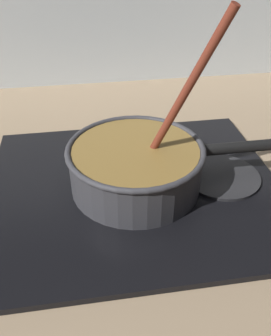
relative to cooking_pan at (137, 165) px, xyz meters
The scene contains 5 objects.
ground 0.24m from the cooking_pan, 89.28° to the right, with size 2.40×1.60×0.04m, color #9E8466.
hob_plate 0.05m from the cooking_pan, behind, with size 0.56×0.48×0.01m, color black.
burner_ring 0.04m from the cooking_pan, behind, with size 0.17×0.17×0.01m, color #592D0C.
spare_burner 0.18m from the cooking_pan, ahead, with size 0.15×0.15×0.01m, color #262628.
cooking_pan is the anchor object (origin of this frame).
Camera 1 is at (-0.09, -0.34, 0.45)m, focal length 39.40 mm.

